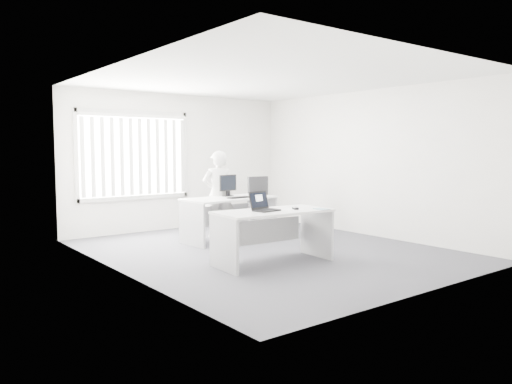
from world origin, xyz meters
TOP-DOWN VIEW (x-y plane):
  - ground at (0.00, 0.00)m, footprint 6.00×6.00m
  - wall_back at (0.00, 3.00)m, footprint 5.00×0.02m
  - wall_front at (0.00, -3.00)m, footprint 5.00×0.02m
  - wall_left at (-2.50, 0.00)m, footprint 0.02×6.00m
  - wall_right at (2.50, 0.00)m, footprint 0.02×6.00m
  - ceiling at (0.00, 0.00)m, footprint 5.00×6.00m
  - window at (-1.00, 2.96)m, footprint 2.32×0.06m
  - blinds at (-1.00, 2.90)m, footprint 2.20×0.10m
  - desk_near at (-0.50, -0.75)m, footprint 1.76×0.92m
  - desk_far at (0.05, 1.18)m, footprint 1.78×0.94m
  - office_chair at (1.08, 1.51)m, footprint 0.68×0.68m
  - person at (0.07, 1.59)m, footprint 0.70×0.59m
  - laptop at (-0.63, -0.76)m, footprint 0.40×0.37m
  - paper_sheet at (-0.20, -0.83)m, footprint 0.31×0.24m
  - mouse at (-0.18, -0.87)m, footprint 0.10×0.13m
  - booklet at (0.15, -1.09)m, footprint 0.16×0.22m
  - keyboard at (0.12, 0.99)m, footprint 0.45×0.18m
  - monitor at (0.17, 1.40)m, footprint 0.41×0.17m

SIDE VIEW (x-z plane):
  - ground at x=0.00m, z-range 0.00..0.00m
  - office_chair at x=1.08m, z-range -0.21..0.90m
  - desk_near at x=-0.50m, z-range 0.17..0.95m
  - desk_far at x=0.05m, z-range 0.17..0.96m
  - paper_sheet at x=-0.20m, z-range 0.78..0.78m
  - booklet at x=0.15m, z-range 0.78..0.79m
  - keyboard at x=0.12m, z-range 0.79..0.81m
  - mouse at x=-0.18m, z-range 0.78..0.83m
  - person at x=0.07m, z-range 0.00..1.64m
  - laptop at x=-0.63m, z-range 0.78..1.06m
  - monitor at x=0.17m, z-range 0.79..1.19m
  - wall_back at x=0.00m, z-range 0.00..2.80m
  - wall_front at x=0.00m, z-range 0.00..2.80m
  - wall_left at x=-2.50m, z-range 0.00..2.80m
  - wall_right at x=2.50m, z-range 0.00..2.80m
  - blinds at x=-1.00m, z-range 0.77..2.27m
  - window at x=-1.00m, z-range 0.67..2.43m
  - ceiling at x=0.00m, z-range 2.79..2.81m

